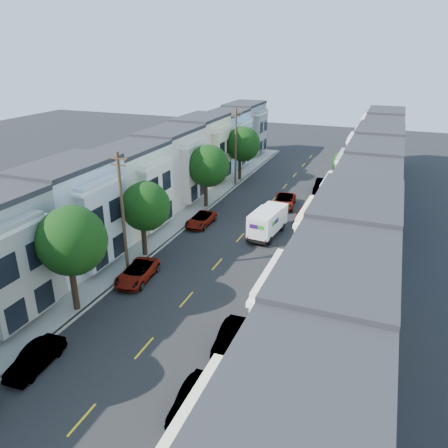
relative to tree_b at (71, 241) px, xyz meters
name	(u,v)px	position (x,y,z in m)	size (l,w,h in m)	color
ground	(187,300)	(6.30, 4.05, -5.43)	(160.00, 160.00, 0.00)	black
road_slab	(250,227)	(6.30, 19.05, -5.42)	(12.00, 70.00, 0.02)	black
curb_left	(197,218)	(0.25, 19.05, -5.35)	(0.30, 70.00, 0.15)	gray
curb_right	(308,235)	(12.35, 19.05, -5.35)	(0.30, 70.00, 0.15)	gray
sidewalk_left	(186,217)	(-1.05, 19.05, -5.35)	(2.60, 70.00, 0.15)	gray
sidewalk_right	(321,237)	(13.65, 19.05, -5.35)	(2.60, 70.00, 0.15)	gray
centerline	(250,227)	(6.30, 19.05, -5.43)	(0.12, 70.00, 0.01)	gold
townhouse_row_left	(155,213)	(-4.85, 19.05, -5.43)	(5.00, 70.00, 8.50)	#A7CEE8
townhouse_row_right	(362,243)	(17.45, 19.05, -5.43)	(5.00, 70.00, 8.50)	#A7CEE8
tree_b	(71,241)	(0.00, 0.00, 0.00)	(4.64, 4.64, 7.77)	black
tree_c	(145,206)	(0.00, 9.28, -0.71)	(4.23, 4.23, 6.85)	black
tree_d	(208,166)	(0.00, 22.87, -0.51)	(4.70, 4.70, 7.29)	black
tree_e	(242,144)	(0.00, 34.63, -0.36)	(4.70, 4.70, 7.44)	black
tree_far_r	(342,163)	(13.20, 35.45, -2.00)	(2.73, 2.73, 4.85)	black
utility_pole_near	(123,214)	(0.00, 6.05, -0.28)	(1.60, 0.26, 10.00)	#42301E
utility_pole_far	(236,147)	(0.00, 32.05, -0.28)	(1.60, 0.26, 10.00)	#42301E
fedex_truck	(268,221)	(8.58, 17.58, -3.90)	(2.19, 5.70, 2.73)	silver
lead_sedan	(284,201)	(8.12, 26.26, -4.73)	(2.31, 5.01, 1.39)	black
parked_left_b	(36,358)	(1.40, -5.73, -4.78)	(1.38, 3.90, 1.30)	black
parked_left_c	(137,273)	(1.40, 5.23, -4.76)	(2.20, 4.77, 1.33)	gray
parked_left_d	(201,220)	(1.40, 17.62, -4.80)	(2.07, 4.49, 1.25)	#340C02
parked_right_a	(193,399)	(11.20, -5.25, -4.80)	(1.33, 3.77, 1.26)	slate
parked_right_b	(231,337)	(11.20, 0.28, -4.78)	(1.36, 3.85, 1.28)	silver
parked_right_c	(305,214)	(11.20, 22.78, -4.71)	(1.68, 4.40, 1.43)	black
parked_right_d	(322,186)	(11.20, 33.62, -4.66)	(1.62, 4.59, 1.53)	black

